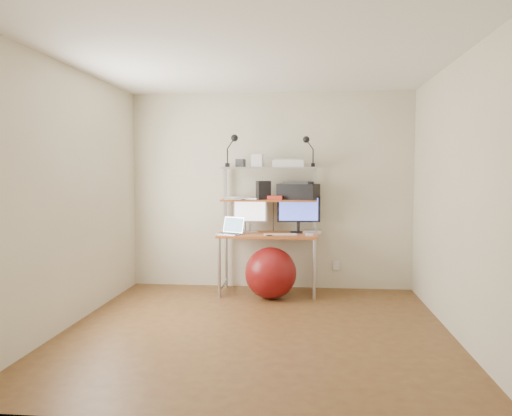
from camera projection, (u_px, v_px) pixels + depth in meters
The scene contains 20 objects.
room at pixel (256, 198), 4.62m from camera, with size 3.60×3.60×3.60m.
computer_desk at pixel (268, 216), 6.13m from camera, with size 1.20×0.60×1.57m.
wall_outlet at pixel (336, 265), 6.37m from camera, with size 0.08×0.01×0.12m, color silver.
monitor_silver at pixel (250, 212), 6.22m from camera, with size 0.42×0.19×0.47m.
monitor_black at pixel (299, 211), 6.16m from camera, with size 0.53×0.16×0.53m.
laptop at pixel (232, 230), 6.03m from camera, with size 0.37×0.34×0.26m.
keyboard at pixel (280, 234), 5.95m from camera, with size 0.39×0.11×0.01m, color silver.
mouse at pixel (309, 235), 5.88m from camera, with size 0.08×0.05×0.02m, color silver.
mac_mini at pixel (312, 232), 6.11m from camera, with size 0.22×0.22×0.04m, color silver.
phone at pixel (269, 235), 5.92m from camera, with size 0.06×0.12×0.01m, color black.
printer at pixel (298, 191), 6.19m from camera, with size 0.54×0.45×0.22m.
nas_cube at pixel (263, 190), 6.17m from camera, with size 0.16×0.16×0.23m, color black.
red_box at pixel (275, 198), 6.11m from camera, with size 0.18×0.12×0.05m, color red.
scanner at pixel (288, 163), 6.13m from camera, with size 0.38×0.25×0.10m.
box_white at pixel (257, 161), 6.12m from camera, with size 0.13×0.11×0.16m, color silver.
box_grey at pixel (241, 163), 6.21m from camera, with size 0.10×0.10×0.10m, color #313133.
clip_lamp_left at pixel (233, 143), 6.11m from camera, with size 0.16×0.09×0.40m.
clip_lamp_right at pixel (308, 145), 6.02m from camera, with size 0.15×0.08×0.37m.
exercise_ball at pixel (271, 273), 5.86m from camera, with size 0.61×0.61×0.61m, color maroon.
paper_stack at pixel (238, 198), 6.22m from camera, with size 0.39×0.40×0.03m.
Camera 1 is at (0.46, -4.59, 1.48)m, focal length 35.00 mm.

